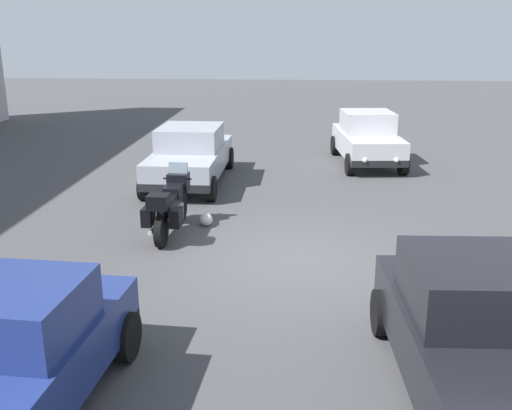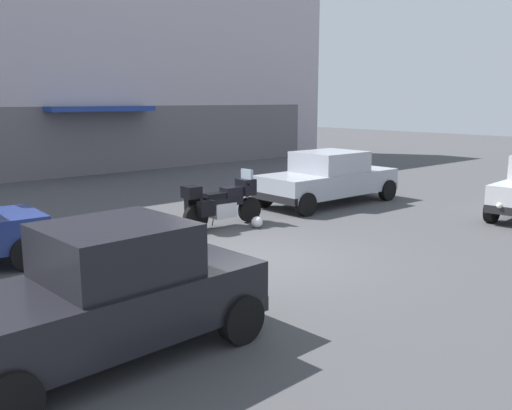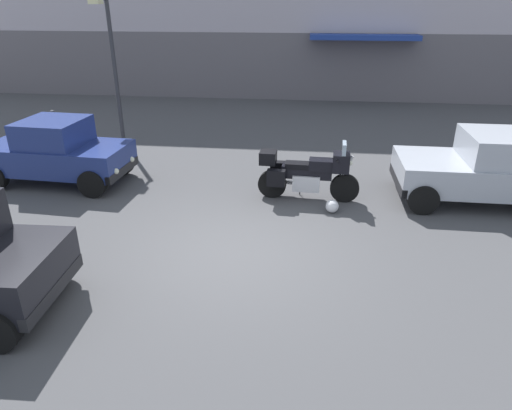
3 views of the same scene
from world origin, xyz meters
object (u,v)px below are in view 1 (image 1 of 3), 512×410
at_px(motorcycle, 170,205).
at_px(car_sedan_far, 190,155).
at_px(helmet, 206,220).
at_px(car_compact_side, 17,352).
at_px(car_hatchback_near, 475,332).
at_px(car_wagon_end, 367,138).

xyz_separation_m(motorcycle, car_sedan_far, (4.28, 0.35, 0.16)).
relative_size(motorcycle, helmet, 8.09).
xyz_separation_m(motorcycle, car_compact_side, (-6.02, 0.37, 0.15)).
distance_m(car_sedan_far, car_compact_side, 10.30).
relative_size(helmet, car_hatchback_near, 0.07).
xyz_separation_m(car_hatchback_near, car_compact_side, (-0.73, 5.02, -0.04)).
bearing_deg(car_wagon_end, car_compact_side, -26.98).
bearing_deg(car_compact_side, car_hatchback_near, -78.25).
bearing_deg(car_sedan_far, car_compact_side, -179.66).
xyz_separation_m(motorcycle, helmet, (0.57, -0.65, -0.48)).
distance_m(motorcycle, helmet, 0.99).
distance_m(car_sedan_far, car_wagon_end, 5.79).
height_order(car_hatchback_near, car_wagon_end, same).
bearing_deg(car_hatchback_near, helmet, -148.02).
relative_size(motorcycle, car_compact_side, 0.64).
bearing_deg(helmet, car_wagon_end, -32.61).
bearing_deg(helmet, car_hatchback_near, -145.73).
relative_size(car_compact_side, car_wagon_end, 0.89).
bearing_deg(car_sedan_far, car_wagon_end, -61.48).
distance_m(motorcycle, car_wagon_end, 8.47).
height_order(motorcycle, car_compact_side, car_compact_side).
bearing_deg(car_compact_side, motorcycle, -0.08).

